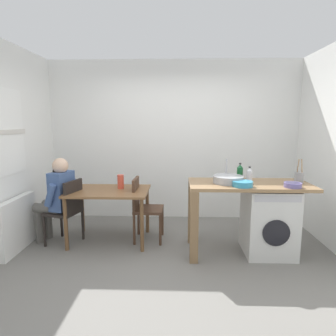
{
  "coord_description": "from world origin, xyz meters",
  "views": [
    {
      "loc": [
        0.08,
        -3.21,
        1.68
      ],
      "look_at": [
        -0.05,
        0.45,
        1.09
      ],
      "focal_mm": 30.58,
      "sensor_mm": 36.0,
      "label": 1
    }
  ],
  "objects_px": {
    "dining_table": "(109,197)",
    "chair_person_seat": "(68,208)",
    "bottle_squat_brown": "(249,175)",
    "vase": "(121,182)",
    "chair_opposite": "(143,205)",
    "utensil_crock": "(299,177)",
    "washing_machine": "(268,221)",
    "colander": "(293,185)",
    "mixing_bowl": "(243,183)",
    "bottle_tall_green": "(240,172)",
    "seated_person": "(57,196)"
  },
  "relations": [
    {
      "from": "bottle_tall_green",
      "to": "bottle_squat_brown",
      "type": "distance_m",
      "value": 0.15
    },
    {
      "from": "mixing_bowl",
      "to": "washing_machine",
      "type": "bearing_deg",
      "value": 26.74
    },
    {
      "from": "dining_table",
      "to": "chair_person_seat",
      "type": "relative_size",
      "value": 1.22
    },
    {
      "from": "bottle_squat_brown",
      "to": "mixing_bowl",
      "type": "xyz_separation_m",
      "value": [
        -0.15,
        -0.31,
        -0.05
      ]
    },
    {
      "from": "chair_person_seat",
      "to": "chair_opposite",
      "type": "relative_size",
      "value": 1.0
    },
    {
      "from": "bottle_squat_brown",
      "to": "vase",
      "type": "bearing_deg",
      "value": 170.36
    },
    {
      "from": "dining_table",
      "to": "chair_person_seat",
      "type": "xyz_separation_m",
      "value": [
        -0.55,
        -0.12,
        -0.14
      ]
    },
    {
      "from": "bottle_tall_green",
      "to": "mixing_bowl",
      "type": "xyz_separation_m",
      "value": [
        -0.06,
        -0.43,
        -0.06
      ]
    },
    {
      "from": "bottle_squat_brown",
      "to": "colander",
      "type": "xyz_separation_m",
      "value": [
        0.43,
        -0.33,
        -0.06
      ]
    },
    {
      "from": "dining_table",
      "to": "chair_person_seat",
      "type": "height_order",
      "value": "chair_person_seat"
    },
    {
      "from": "vase",
      "to": "seated_person",
      "type": "bearing_deg",
      "value": -168.24
    },
    {
      "from": "seated_person",
      "to": "bottle_squat_brown",
      "type": "distance_m",
      "value": 2.61
    },
    {
      "from": "bottle_tall_green",
      "to": "utensil_crock",
      "type": "distance_m",
      "value": 0.73
    },
    {
      "from": "washing_machine",
      "to": "utensil_crock",
      "type": "height_order",
      "value": "utensil_crock"
    },
    {
      "from": "chair_person_seat",
      "to": "utensil_crock",
      "type": "bearing_deg",
      "value": -77.62
    },
    {
      "from": "washing_machine",
      "to": "bottle_tall_green",
      "type": "xyz_separation_m",
      "value": [
        -0.33,
        0.23,
        0.59
      ]
    },
    {
      "from": "chair_person_seat",
      "to": "utensil_crock",
      "type": "xyz_separation_m",
      "value": [
        3.04,
        -0.14,
        0.48
      ]
    },
    {
      "from": "chair_person_seat",
      "to": "bottle_tall_green",
      "type": "distance_m",
      "value": 2.39
    },
    {
      "from": "chair_person_seat",
      "to": "bottle_squat_brown",
      "type": "height_order",
      "value": "bottle_squat_brown"
    },
    {
      "from": "seated_person",
      "to": "colander",
      "type": "relative_size",
      "value": 6.0
    },
    {
      "from": "chair_opposite",
      "to": "vase",
      "type": "xyz_separation_m",
      "value": [
        -0.33,
        0.05,
        0.33
      ]
    },
    {
      "from": "bottle_squat_brown",
      "to": "colander",
      "type": "bearing_deg",
      "value": -38.04
    },
    {
      "from": "chair_person_seat",
      "to": "dining_table",
      "type": "bearing_deg",
      "value": -62.75
    },
    {
      "from": "dining_table",
      "to": "seated_person",
      "type": "distance_m",
      "value": 0.71
    },
    {
      "from": "mixing_bowl",
      "to": "utensil_crock",
      "type": "height_order",
      "value": "utensil_crock"
    },
    {
      "from": "washing_machine",
      "to": "vase",
      "type": "distance_m",
      "value": 2.05
    },
    {
      "from": "dining_table",
      "to": "chair_person_seat",
      "type": "distance_m",
      "value": 0.58
    },
    {
      "from": "chair_opposite",
      "to": "colander",
      "type": "relative_size",
      "value": 4.5
    },
    {
      "from": "chair_person_seat",
      "to": "bottle_tall_green",
      "type": "relative_size",
      "value": 4.09
    },
    {
      "from": "bottle_squat_brown",
      "to": "colander",
      "type": "relative_size",
      "value": 0.96
    },
    {
      "from": "chair_opposite",
      "to": "vase",
      "type": "relative_size",
      "value": 4.51
    },
    {
      "from": "dining_table",
      "to": "bottle_squat_brown",
      "type": "distance_m",
      "value": 1.93
    },
    {
      "from": "washing_machine",
      "to": "chair_person_seat",
      "type": "bearing_deg",
      "value": 175.93
    },
    {
      "from": "washing_machine",
      "to": "dining_table",
      "type": "bearing_deg",
      "value": 171.7
    },
    {
      "from": "dining_table",
      "to": "bottle_squat_brown",
      "type": "height_order",
      "value": "bottle_squat_brown"
    },
    {
      "from": "mixing_bowl",
      "to": "colander",
      "type": "xyz_separation_m",
      "value": [
        0.58,
        -0.02,
        -0.01
      ]
    },
    {
      "from": "dining_table",
      "to": "seated_person",
      "type": "height_order",
      "value": "seated_person"
    },
    {
      "from": "bottle_tall_green",
      "to": "vase",
      "type": "relative_size",
      "value": 1.1
    },
    {
      "from": "vase",
      "to": "mixing_bowl",
      "type": "bearing_deg",
      "value": -21.04
    },
    {
      "from": "dining_table",
      "to": "washing_machine",
      "type": "distance_m",
      "value": 2.15
    },
    {
      "from": "bottle_squat_brown",
      "to": "chair_person_seat",
      "type": "bearing_deg",
      "value": 178.23
    },
    {
      "from": "colander",
      "to": "mixing_bowl",
      "type": "bearing_deg",
      "value": 178.02
    },
    {
      "from": "bottle_tall_green",
      "to": "utensil_crock",
      "type": "height_order",
      "value": "utensil_crock"
    },
    {
      "from": "seated_person",
      "to": "bottle_tall_green",
      "type": "xyz_separation_m",
      "value": [
        2.49,
        0.0,
        0.35
      ]
    },
    {
      "from": "washing_machine",
      "to": "utensil_crock",
      "type": "bearing_deg",
      "value": 8.1
    },
    {
      "from": "chair_person_seat",
      "to": "washing_machine",
      "type": "distance_m",
      "value": 2.68
    },
    {
      "from": "chair_opposite",
      "to": "bottle_squat_brown",
      "type": "relative_size",
      "value": 4.71
    },
    {
      "from": "chair_person_seat",
      "to": "mixing_bowl",
      "type": "xyz_separation_m",
      "value": [
        2.28,
        -0.39,
        0.45
      ]
    },
    {
      "from": "dining_table",
      "to": "vase",
      "type": "height_order",
      "value": "vase"
    },
    {
      "from": "vase",
      "to": "bottle_squat_brown",
      "type": "bearing_deg",
      "value": -9.64
    }
  ]
}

